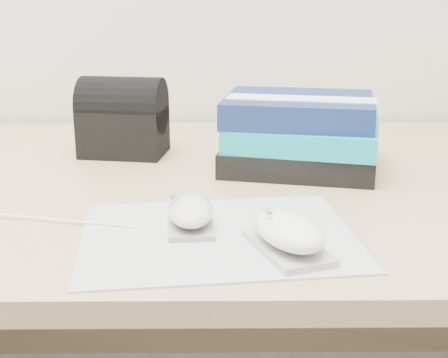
{
  "coord_description": "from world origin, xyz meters",
  "views": [
    {
      "loc": [
        -0.06,
        0.64,
        1.02
      ],
      "look_at": [
        -0.06,
        1.44,
        0.77
      ],
      "focal_mm": 50.0,
      "sensor_mm": 36.0,
      "label": 1
    }
  ],
  "objects_px": {
    "mouse_front": "(288,233)",
    "book_stack": "(300,133)",
    "mouse_rear": "(191,213)",
    "desk": "(254,292)",
    "pouch": "(123,117)"
  },
  "relations": [
    {
      "from": "desk",
      "to": "mouse_rear",
      "type": "height_order",
      "value": "mouse_rear"
    },
    {
      "from": "desk",
      "to": "pouch",
      "type": "height_order",
      "value": "pouch"
    },
    {
      "from": "desk",
      "to": "book_stack",
      "type": "height_order",
      "value": "book_stack"
    },
    {
      "from": "mouse_front",
      "to": "book_stack",
      "type": "distance_m",
      "value": 0.35
    },
    {
      "from": "mouse_rear",
      "to": "mouse_front",
      "type": "relative_size",
      "value": 0.78
    },
    {
      "from": "book_stack",
      "to": "pouch",
      "type": "distance_m",
      "value": 0.31
    },
    {
      "from": "mouse_rear",
      "to": "mouse_front",
      "type": "height_order",
      "value": "mouse_front"
    },
    {
      "from": "desk",
      "to": "mouse_rear",
      "type": "xyz_separation_m",
      "value": [
        -0.1,
        -0.28,
        0.26
      ]
    },
    {
      "from": "mouse_front",
      "to": "pouch",
      "type": "distance_m",
      "value": 0.5
    },
    {
      "from": "book_stack",
      "to": "mouse_front",
      "type": "bearing_deg",
      "value": -99.18
    },
    {
      "from": "mouse_front",
      "to": "pouch",
      "type": "bearing_deg",
      "value": 119.76
    },
    {
      "from": "mouse_rear",
      "to": "mouse_front",
      "type": "xyz_separation_m",
      "value": [
        0.11,
        -0.07,
        0.0
      ]
    },
    {
      "from": "book_stack",
      "to": "pouch",
      "type": "relative_size",
      "value": 1.78
    },
    {
      "from": "desk",
      "to": "mouse_front",
      "type": "relative_size",
      "value": 11.98
    },
    {
      "from": "desk",
      "to": "book_stack",
      "type": "relative_size",
      "value": 5.71
    }
  ]
}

